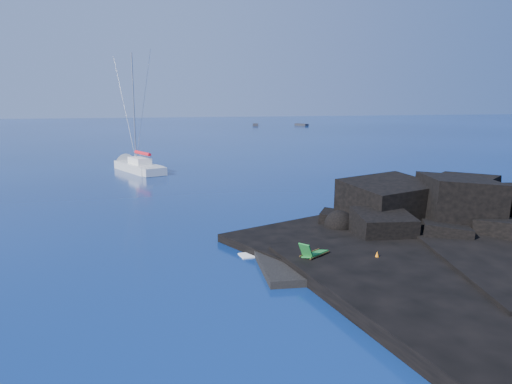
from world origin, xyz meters
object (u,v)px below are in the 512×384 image
at_px(sailboat, 138,171).
at_px(sunbather, 302,251).
at_px(distant_boat_a, 255,126).
at_px(marker_cone, 377,257).
at_px(distant_boat_b, 301,126).
at_px(deck_chair, 315,249).

relative_size(sailboat, sunbather, 7.18).
xyz_separation_m(sailboat, sunbather, (6.91, -34.38, 0.53)).
bearing_deg(sunbather, sailboat, 82.47).
height_order(sunbather, distant_boat_a, sunbather).
distance_m(sailboat, distant_boat_a, 95.91).
height_order(sailboat, sunbather, sailboat).
bearing_deg(marker_cone, sailboat, 105.28).
xyz_separation_m(marker_cone, distant_boat_a, (27.00, 124.94, -0.62)).
xyz_separation_m(distant_boat_a, distant_boat_b, (13.61, -2.77, 0.00)).
height_order(sailboat, distant_boat_b, sailboat).
bearing_deg(marker_cone, distant_boat_b, 71.61).
bearing_deg(sunbather, distant_boat_a, 57.37).
distance_m(deck_chair, marker_cone, 2.95).
bearing_deg(marker_cone, deck_chair, 160.78).
height_order(deck_chair, distant_boat_a, deck_chair).
distance_m(sailboat, marker_cone, 37.78).
bearing_deg(distant_boat_a, deck_chair, -87.46).
xyz_separation_m(deck_chair, sunbather, (-0.27, 1.09, -0.39)).
xyz_separation_m(sailboat, distant_boat_a, (36.95, 88.50, 0.00)).
distance_m(deck_chair, distant_boat_a, 127.50).
height_order(marker_cone, distant_boat_a, marker_cone).
height_order(sailboat, distant_boat_a, sailboat).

